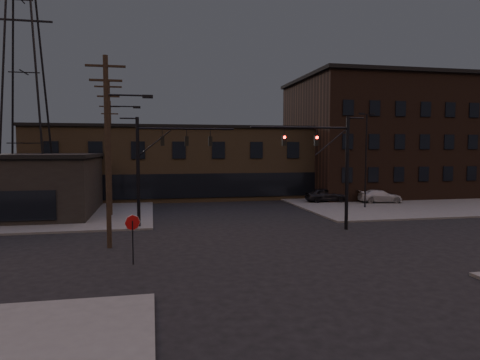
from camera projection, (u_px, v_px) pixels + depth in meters
The scene contains 16 objects.
ground at pixel (276, 248), 24.79m from camera, with size 140.00×140.00×0.00m, color black.
sidewalk_ne at pixel (402, 197), 50.71m from camera, with size 30.00×30.00×0.15m, color #474744.
building_row at pixel (211, 163), 51.85m from camera, with size 40.00×12.00×8.00m, color #4D3E29.
building_right at pixel (385, 139), 54.11m from camera, with size 22.00×16.00×14.00m, color black.
traffic_signal_near at pixel (332, 160), 29.91m from camera, with size 7.12×0.24×8.00m.
traffic_signal_far at pixel (156, 159), 30.88m from camera, with size 7.12×0.24×8.00m.
stop_sign at pixel (133, 228), 21.10m from camera, with size 0.72×0.33×2.48m.
utility_pole_near at pixel (108, 147), 24.41m from camera, with size 3.70×0.28×11.00m.
utility_pole_mid at pixel (110, 144), 35.91m from camera, with size 3.70×0.28×11.50m.
utility_pole_far at pixel (111, 148), 47.44m from camera, with size 2.20×0.28×11.00m.
transmission_tower at pixel (24, 72), 37.83m from camera, with size 7.00×7.00×25.00m, color black, non-canonical shape.
lot_light_a at pixel (366, 151), 40.68m from camera, with size 1.50×0.28×9.14m.
lot_light_b at pixel (394, 151), 46.78m from camera, with size 1.50×0.28×9.14m.
parked_car_lot_a at pixel (326, 195), 45.20m from camera, with size 1.73×4.31×1.47m, color black.
parked_car_lot_b at pixel (380, 196), 44.60m from camera, with size 1.83×4.51×1.31m, color #A2A2A4.
car_crossing at pixel (197, 192), 49.09m from camera, with size 1.60×4.60×1.52m, color black.
Camera 1 is at (-7.02, -23.50, 5.74)m, focal length 32.00 mm.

